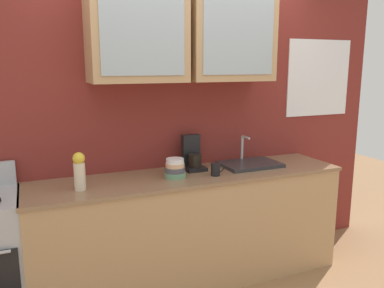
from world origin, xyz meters
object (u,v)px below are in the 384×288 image
coffee_maker (193,157)px  vase (79,171)px  cup_near_sink (216,169)px  sink_faucet (250,164)px  bowl_stack (175,169)px

coffee_maker → vase: bearing=-167.4°
cup_near_sink → coffee_maker: 0.28m
sink_faucet → bowl_stack: size_ratio=2.95×
bowl_stack → vase: vase is taller
sink_faucet → vase: size_ratio=1.85×
bowl_stack → sink_faucet: bearing=6.5°
vase → sink_faucet: bearing=4.5°
bowl_stack → vase: bearing=-177.5°
bowl_stack → cup_near_sink: 0.33m
vase → coffee_maker: (0.96, 0.21, -0.03)m
sink_faucet → coffee_maker: 0.52m
cup_near_sink → coffee_maker: bearing=108.8°
coffee_maker → sink_faucet: bearing=-11.1°
sink_faucet → bowl_stack: bearing=-173.5°
vase → cup_near_sink: 1.05m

